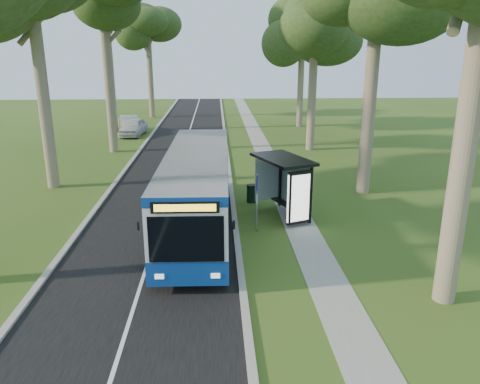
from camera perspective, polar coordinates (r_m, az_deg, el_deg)
The scene contains 16 objects.
ground at distance 20.75m, azimuth -0.47°, elevation -5.14°, with size 120.00×120.00×0.00m, color #345219.
road at distance 30.35m, azimuth -7.91°, elevation 1.90°, with size 7.00×100.00×0.02m, color black.
kerb_east at distance 30.23m, azimuth -1.29°, elevation 2.10°, with size 0.25×100.00×0.12m, color #9E9B93.
kerb_west at distance 30.84m, azimuth -14.41°, elevation 1.86°, with size 0.25×100.00×0.12m, color #9E9B93.
centre_line at distance 30.35m, azimuth -7.91°, elevation 1.92°, with size 0.12×100.00×0.01m, color white.
footpath at distance 30.47m, azimuth 4.36°, elevation 2.08°, with size 1.50×100.00×0.02m, color gray.
bus at distance 21.15m, azimuth -5.20°, elevation 0.32°, with size 2.96×12.99×3.43m.
bus_stop_sign at distance 20.56m, azimuth 2.04°, elevation -0.53°, with size 0.09×0.37×2.62m.
bus_shelter at distance 21.97m, azimuth 5.77°, elevation 1.75°, with size 2.98×3.85×2.93m.
litter_bin at distance 24.90m, azimuth 1.41°, elevation -0.16°, with size 0.54×0.54×0.95m.
car_white at distance 45.82m, azimuth -12.86°, elevation 7.73°, with size 1.90×4.72×1.61m, color silver.
car_silver at distance 47.74m, azimuth -13.29°, elevation 8.05°, with size 1.68×4.82×1.59m, color #B6B9BE.
tree_west_c at distance 38.25m, azimuth -16.43°, elevation 21.30°, with size 5.20×5.20×15.03m.
tree_west_e at distance 57.78m, azimuth -11.20°, elevation 19.18°, with size 5.20×5.20×13.99m.
tree_east_c at distance 38.07m, azimuth 9.21°, elevation 20.72°, with size 5.20×5.20×14.09m.
tree_east_d at distance 50.03m, azimuth 7.63°, elevation 18.86°, with size 5.20×5.20×12.94m.
Camera 1 is at (-0.81, -19.21, 7.80)m, focal length 35.00 mm.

